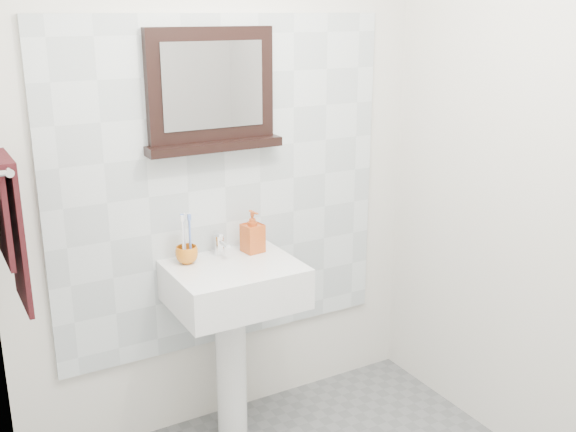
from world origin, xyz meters
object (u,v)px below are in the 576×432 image
(pedestal_sink, at_px, (234,303))
(hand_towel, at_px, (10,221))
(framed_mirror, at_px, (211,93))
(soap_dispenser, at_px, (253,231))
(toothbrush_cup, at_px, (187,255))

(pedestal_sink, bearing_deg, hand_towel, -175.87)
(pedestal_sink, height_order, framed_mirror, framed_mirror)
(soap_dispenser, distance_m, framed_mirror, 0.64)
(toothbrush_cup, height_order, hand_towel, hand_towel)
(toothbrush_cup, xyz_separation_m, hand_towel, (-0.71, -0.17, 0.31))
(pedestal_sink, height_order, soap_dispenser, soap_dispenser)
(framed_mirror, relative_size, hand_towel, 1.11)
(pedestal_sink, relative_size, hand_towel, 1.75)
(soap_dispenser, xyz_separation_m, hand_towel, (-1.02, -0.16, 0.25))
(pedestal_sink, distance_m, hand_towel, 1.03)
(toothbrush_cup, relative_size, framed_mirror, 0.16)
(toothbrush_cup, bearing_deg, soap_dispenser, -2.05)
(soap_dispenser, bearing_deg, pedestal_sink, -153.21)
(pedestal_sink, relative_size, soap_dispenser, 4.98)
(toothbrush_cup, distance_m, soap_dispenser, 0.32)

